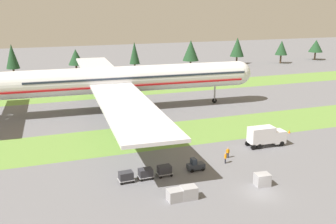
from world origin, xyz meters
TOP-DOWN VIEW (x-y plane):
  - ground_plane at (0.00, 0.00)m, footprint 400.00×400.00m
  - grass_strip_near at (0.00, 26.96)m, footprint 320.00×14.35m
  - grass_strip_far at (0.00, 67.66)m, footprint 320.00×14.35m
  - airliner at (-9.47, 47.44)m, footprint 69.80×85.39m
  - baggage_tug at (-5.05, 9.80)m, footprint 2.65×1.40m
  - cargo_dolly_lead at (-10.07, 9.61)m, footprint 2.25×1.58m
  - cargo_dolly_second at (-12.97, 9.50)m, footprint 2.25×1.58m
  - cargo_dolly_third at (-15.87, 9.40)m, footprint 2.25×1.58m
  - catering_truck at (10.76, 15.16)m, footprint 7.02×2.51m
  - ground_crew_marshaller at (0.50, 10.72)m, footprint 0.36×0.53m
  - ground_crew_loader at (1.90, 12.57)m, footprint 0.52×0.36m
  - uld_container_0 at (-9.34, 2.06)m, footprint 2.04×1.65m
  - uld_container_1 at (-11.20, 2.10)m, footprint 2.05×1.67m
  - uld_container_2 at (1.65, 2.09)m, footprint 2.15×1.79m
  - taxiway_marker_0 at (16.06, 21.11)m, footprint 0.44×0.44m
  - taxiway_marker_1 at (19.21, 19.71)m, footprint 0.44×0.44m
  - distant_tree_line at (2.65, 100.64)m, footprint 195.41×10.28m

SIDE VIEW (x-z plane):
  - ground_plane at x=0.00m, z-range 0.00..0.00m
  - grass_strip_near at x=0.00m, z-range 0.00..0.01m
  - grass_strip_far at x=0.00m, z-range 0.00..0.01m
  - taxiway_marker_0 at x=16.06m, z-range 0.00..0.66m
  - taxiway_marker_1 at x=19.21m, z-range 0.00..0.68m
  - uld_container_1 at x=-11.20m, z-range 0.00..1.53m
  - baggage_tug at x=-5.05m, z-range -0.17..1.80m
  - uld_container_0 at x=-9.34m, z-range 0.00..1.66m
  - uld_container_2 at x=1.65m, z-range 0.00..1.72m
  - cargo_dolly_lead at x=-10.07m, z-range 0.14..1.69m
  - cargo_dolly_second at x=-12.97m, z-range 0.14..1.69m
  - cargo_dolly_third at x=-15.87m, z-range 0.14..1.69m
  - ground_crew_marshaller at x=0.50m, z-range 0.08..1.82m
  - ground_crew_loader at x=1.90m, z-range 0.08..1.82m
  - catering_truck at x=10.76m, z-range 0.16..3.74m
  - distant_tree_line at x=2.65m, z-range 1.13..12.56m
  - airliner at x=-9.47m, z-range -2.94..17.75m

